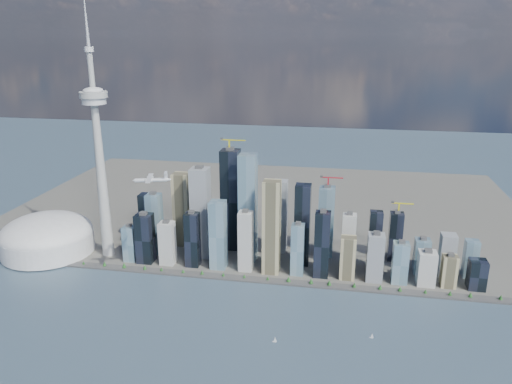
% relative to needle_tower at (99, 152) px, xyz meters
% --- Properties ---
extents(ground, '(4000.00, 4000.00, 0.00)m').
position_rel_needle_tower_xyz_m(ground, '(300.00, -310.00, -235.84)').
color(ground, '#334C59').
rests_on(ground, ground).
extents(seawall, '(1100.00, 22.00, 4.00)m').
position_rel_needle_tower_xyz_m(seawall, '(300.00, -60.00, -233.84)').
color(seawall, '#383838').
rests_on(seawall, ground).
extents(land, '(1400.00, 900.00, 3.00)m').
position_rel_needle_tower_xyz_m(land, '(300.00, 390.00, -234.34)').
color(land, '#4C4C47').
rests_on(land, ground).
extents(shoreline_trees, '(960.53, 7.20, 8.80)m').
position_rel_needle_tower_xyz_m(shoreline_trees, '(300.00, -60.00, -227.06)').
color(shoreline_trees, '#3F2D1E').
rests_on(shoreline_trees, seawall).
extents(skyscraper_cluster, '(736.00, 142.00, 255.32)m').
position_rel_needle_tower_xyz_m(skyscraper_cluster, '(359.62, 26.82, -156.67)').
color(skyscraper_cluster, black).
rests_on(skyscraper_cluster, land).
extents(needle_tower, '(56.00, 56.00, 550.50)m').
position_rel_needle_tower_xyz_m(needle_tower, '(0.00, 0.00, 0.00)').
color(needle_tower, '#9E9F9A').
rests_on(needle_tower, land).
extents(dome_stadium, '(200.00, 200.00, 86.00)m').
position_rel_needle_tower_xyz_m(dome_stadium, '(-140.00, -10.00, -196.40)').
color(dome_stadium, silver).
rests_on(dome_stadium, land).
extents(airplane, '(67.79, 60.48, 16.78)m').
position_rel_needle_tower_xyz_m(airplane, '(169.13, -136.48, -11.78)').
color(airplane, silver).
rests_on(airplane, ground).
extents(sailboat_west, '(7.59, 2.97, 10.47)m').
position_rel_needle_tower_xyz_m(sailboat_west, '(411.78, -260.06, -232.48)').
color(sailboat_west, silver).
rests_on(sailboat_west, ground).
extents(sailboat_east, '(6.77, 3.13, 9.38)m').
position_rel_needle_tower_xyz_m(sailboat_east, '(565.40, -220.76, -232.83)').
color(sailboat_east, silver).
rests_on(sailboat_east, ground).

